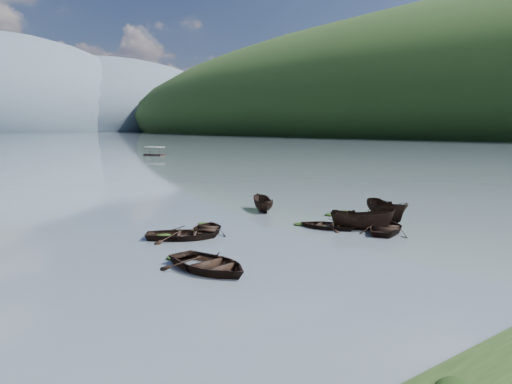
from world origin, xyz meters
TOP-DOWN VIEW (x-y plane):
  - ground_plane at (0.00, 0.00)m, footprint 2400.00×2400.00m
  - right_hill_far at (460.00, 220.00)m, footprint 520.00×1200.00m
  - haze_mtn_d at (320.00, 900.00)m, footprint 520.00×520.00m
  - rowboat_0 at (-10.90, 1.80)m, footprint 4.14×5.42m
  - rowboat_1 at (-6.05, 9.55)m, footprint 4.89×5.00m
  - rowboat_2 at (2.91, 3.69)m, footprint 4.44×4.23m
  - rowboat_3 at (1.30, 5.57)m, footprint 4.19×4.71m
  - rowboat_4 at (3.62, 2.18)m, footprint 5.53×5.02m
  - rowboat_5 at (7.10, 4.86)m, footprint 3.25×5.05m
  - rowboat_6 at (-8.40, 8.78)m, footprint 5.71×5.38m
  - rowboat_8 at (2.26, 13.99)m, footprint 3.00×4.04m
  - weed_clump_0 at (-11.08, 4.82)m, footprint 1.12×0.91m
  - weed_clump_1 at (0.62, 7.51)m, footprint 1.12×0.90m
  - weed_clump_2 at (2.86, 4.65)m, footprint 1.08×0.86m
  - weed_clump_3 at (7.31, 9.33)m, footprint 0.98×0.82m
  - weed_clump_4 at (6.07, 7.15)m, footprint 1.06×0.84m
  - weed_clump_5 at (-8.87, 10.41)m, footprint 1.18×0.95m
  - weed_clump_6 at (-4.78, 12.22)m, footprint 0.85×0.71m
  - weed_clump_7 at (5.26, 8.85)m, footprint 1.22×0.97m
  - pontoon_right at (32.60, 95.00)m, footprint 4.20×5.79m

SIDE VIEW (x-z plane):
  - ground_plane at x=0.00m, z-range 0.00..0.00m
  - right_hill_far at x=460.00m, z-range -95.00..95.00m
  - haze_mtn_d at x=320.00m, z-range -110.00..110.00m
  - rowboat_0 at x=-10.90m, z-range -0.52..0.52m
  - rowboat_1 at x=-6.05m, z-range -0.42..0.42m
  - rowboat_2 at x=2.91m, z-range -0.86..0.86m
  - rowboat_3 at x=1.30m, z-range -0.40..0.40m
  - rowboat_4 at x=3.62m, z-range -0.47..0.47m
  - rowboat_5 at x=7.10m, z-range -0.91..0.91m
  - rowboat_6 at x=-8.40m, z-range -0.48..0.48m
  - rowboat_8 at x=2.26m, z-range -0.73..0.73m
  - weed_clump_0 at x=-11.08m, z-range -0.12..0.12m
  - weed_clump_1 at x=0.62m, z-range -0.12..0.12m
  - weed_clump_2 at x=2.86m, z-range -0.12..0.12m
  - weed_clump_3 at x=7.31m, z-range -0.11..0.11m
  - weed_clump_4 at x=6.07m, z-range -0.11..0.11m
  - weed_clump_5 at x=-8.87m, z-range -0.12..0.12m
  - weed_clump_6 at x=-4.78m, z-range -0.09..0.09m
  - weed_clump_7 at x=5.26m, z-range -0.13..0.13m
  - pontoon_right at x=32.60m, z-range -1.02..1.02m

